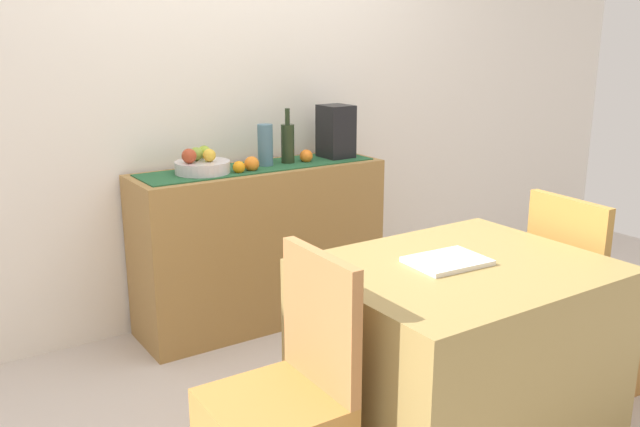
# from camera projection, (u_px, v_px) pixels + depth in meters

# --- Properties ---
(ground_plane) EXTENTS (6.40, 6.40, 0.02)m
(ground_plane) POSITION_uv_depth(u_px,v_px,m) (362.00, 389.00, 3.07)
(ground_plane) COLOR beige
(ground_plane) RESTS_ON ground
(room_wall_rear) EXTENTS (6.40, 0.06, 2.70)m
(room_wall_rear) POSITION_uv_depth(u_px,v_px,m) (235.00, 73.00, 3.67)
(room_wall_rear) COLOR silver
(room_wall_rear) RESTS_ON ground
(sideboard_console) EXTENTS (1.37, 0.42, 0.87)m
(sideboard_console) POSITION_uv_depth(u_px,v_px,m) (261.00, 245.00, 3.69)
(sideboard_console) COLOR olive
(sideboard_console) RESTS_ON ground
(table_runner) EXTENTS (1.29, 0.32, 0.01)m
(table_runner) POSITION_uv_depth(u_px,v_px,m) (259.00, 167.00, 3.58)
(table_runner) COLOR #225632
(table_runner) RESTS_ON sideboard_console
(fruit_bowl) EXTENTS (0.28, 0.28, 0.06)m
(fruit_bowl) POSITION_uv_depth(u_px,v_px,m) (203.00, 167.00, 3.39)
(fruit_bowl) COLOR silver
(fruit_bowl) RESTS_ON table_runner
(apple_upper) EXTENTS (0.07, 0.07, 0.07)m
(apple_upper) POSITION_uv_depth(u_px,v_px,m) (209.00, 155.00, 3.36)
(apple_upper) COLOR gold
(apple_upper) RESTS_ON fruit_bowl
(apple_left) EXTENTS (0.07, 0.07, 0.07)m
(apple_left) POSITION_uv_depth(u_px,v_px,m) (204.00, 152.00, 3.46)
(apple_left) COLOR #94B032
(apple_left) RESTS_ON fruit_bowl
(apple_rear) EXTENTS (0.07, 0.07, 0.07)m
(apple_rear) POSITION_uv_depth(u_px,v_px,m) (189.00, 156.00, 3.32)
(apple_rear) COLOR #A63D22
(apple_rear) RESTS_ON fruit_bowl
(apple_front) EXTENTS (0.07, 0.07, 0.07)m
(apple_front) POSITION_uv_depth(u_px,v_px,m) (196.00, 154.00, 3.39)
(apple_front) COLOR #82A33B
(apple_front) RESTS_ON fruit_bowl
(wine_bottle) EXTENTS (0.07, 0.07, 0.30)m
(wine_bottle) POSITION_uv_depth(u_px,v_px,m) (288.00, 143.00, 3.64)
(wine_bottle) COLOR #232F1A
(wine_bottle) RESTS_ON sideboard_console
(coffee_maker) EXTENTS (0.16, 0.18, 0.30)m
(coffee_maker) POSITION_uv_depth(u_px,v_px,m) (336.00, 132.00, 3.80)
(coffee_maker) COLOR black
(coffee_maker) RESTS_ON sideboard_console
(ceramic_vase) EXTENTS (0.08, 0.08, 0.23)m
(ceramic_vase) POSITION_uv_depth(u_px,v_px,m) (265.00, 146.00, 3.57)
(ceramic_vase) COLOR #476B7F
(ceramic_vase) RESTS_ON sideboard_console
(orange_loose_far) EXTENTS (0.07, 0.07, 0.07)m
(orange_loose_far) POSITION_uv_depth(u_px,v_px,m) (306.00, 156.00, 3.70)
(orange_loose_far) COLOR orange
(orange_loose_far) RESTS_ON sideboard_console
(orange_loose_end) EXTENTS (0.06, 0.06, 0.06)m
(orange_loose_end) POSITION_uv_depth(u_px,v_px,m) (239.00, 167.00, 3.41)
(orange_loose_end) COLOR orange
(orange_loose_end) RESTS_ON sideboard_console
(orange_loose_mid) EXTENTS (0.08, 0.08, 0.08)m
(orange_loose_mid) POSITION_uv_depth(u_px,v_px,m) (252.00, 164.00, 3.46)
(orange_loose_mid) COLOR orange
(orange_loose_mid) RESTS_ON sideboard_console
(dining_table) EXTENTS (1.05, 0.84, 0.74)m
(dining_table) POSITION_uv_depth(u_px,v_px,m) (456.00, 356.00, 2.56)
(dining_table) COLOR olive
(dining_table) RESTS_ON ground
(open_book) EXTENTS (0.29, 0.23, 0.02)m
(open_book) POSITION_uv_depth(u_px,v_px,m) (448.00, 261.00, 2.47)
(open_book) COLOR white
(open_book) RESTS_ON dining_table
(chair_by_corner) EXTENTS (0.43, 0.43, 0.90)m
(chair_by_corner) POSITION_uv_depth(u_px,v_px,m) (582.00, 332.00, 3.01)
(chair_by_corner) COLOR #A66E32
(chair_by_corner) RESTS_ON ground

